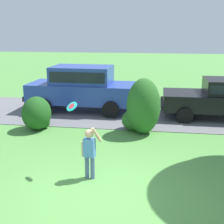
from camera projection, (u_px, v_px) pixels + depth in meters
The scene contains 8 objects.
ground_plane at pixel (104, 196), 6.52m from camera, with size 80.00×80.00×0.00m, color #518E42.
driveway_strip at pixel (131, 114), 12.86m from camera, with size 28.00×4.40×0.02m, color slate.
shrub_near_tree at pixel (37, 114), 10.75m from camera, with size 0.99×1.16×1.17m.
shrub_centre_left at pixel (142, 108), 10.32m from camera, with size 1.31×1.30×1.88m.
parked_sedan at pixel (220, 97), 12.05m from camera, with size 4.40×2.11×1.56m.
parked_suv at pixel (82, 86), 13.09m from camera, with size 4.74×2.19×1.92m.
child_thrower at pixel (90, 150), 7.15m from camera, with size 0.47×0.24×1.29m.
frisbee at pixel (72, 106), 7.24m from camera, with size 0.32×0.26×0.27m.
Camera 1 is at (1.03, -5.74, 3.43)m, focal length 49.45 mm.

